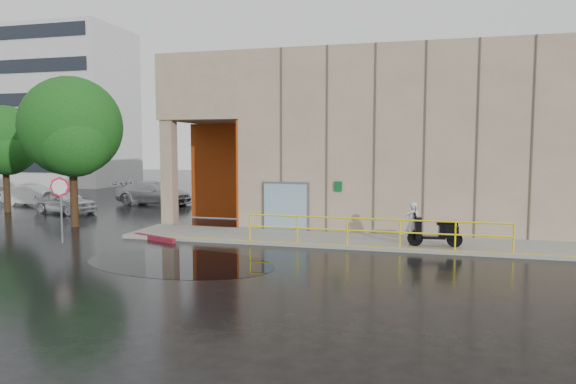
# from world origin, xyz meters

# --- Properties ---
(ground) EXTENTS (120.00, 120.00, 0.00)m
(ground) POSITION_xyz_m (0.00, 0.00, 0.00)
(ground) COLOR black
(ground) RESTS_ON ground
(sidewalk) EXTENTS (20.00, 3.00, 0.15)m
(sidewalk) POSITION_xyz_m (4.00, 4.50, 0.07)
(sidewalk) COLOR gray
(sidewalk) RESTS_ON ground
(building) EXTENTS (20.00, 10.17, 8.00)m
(building) POSITION_xyz_m (5.10, 10.98, 4.21)
(building) COLOR gray
(building) RESTS_ON ground
(guardrail) EXTENTS (9.56, 0.06, 1.03)m
(guardrail) POSITION_xyz_m (4.25, 3.15, 0.68)
(guardrail) COLOR yellow
(guardrail) RESTS_ON sidewalk
(distant_building) EXTENTS (12.00, 8.08, 15.00)m
(distant_building) POSITION_xyz_m (-28.00, 27.98, 7.50)
(distant_building) COLOR silver
(distant_building) RESTS_ON ground
(person) EXTENTS (0.69, 0.58, 1.60)m
(person) POSITION_xyz_m (5.62, 3.73, 0.95)
(person) COLOR silver
(person) RESTS_ON sidewalk
(scooter) EXTENTS (1.98, 0.80, 1.50)m
(scooter) POSITION_xyz_m (6.45, 3.65, 1.01)
(scooter) COLOR black
(scooter) RESTS_ON sidewalk
(stop_sign) EXTENTS (0.76, 0.25, 2.60)m
(stop_sign) POSITION_xyz_m (-7.75, 1.53, 1.89)
(stop_sign) COLOR slate
(stop_sign) RESTS_ON ground
(red_curb) EXTENTS (2.28, 1.11, 0.18)m
(red_curb) POSITION_xyz_m (-4.50, 2.95, 0.09)
(red_curb) COLOR maroon
(red_curb) RESTS_ON ground
(puddle) EXTENTS (6.97, 4.74, 0.01)m
(puddle) POSITION_xyz_m (-1.70, -0.47, 0.00)
(puddle) COLOR black
(puddle) RESTS_ON ground
(car_a) EXTENTS (4.33, 2.66, 1.38)m
(car_a) POSITION_xyz_m (-13.71, 9.31, 0.69)
(car_a) COLOR silver
(car_a) RESTS_ON ground
(car_b) EXTENTS (3.97, 1.50, 1.29)m
(car_b) POSITION_xyz_m (-18.09, 11.97, 0.65)
(car_b) COLOR white
(car_b) RESTS_ON ground
(car_c) EXTENTS (5.36, 2.59, 1.50)m
(car_c) POSITION_xyz_m (-11.01, 14.56, 0.75)
(car_c) COLOR #A9ABB1
(car_c) RESTS_ON ground
(tree_near) EXTENTS (4.62, 4.62, 7.02)m
(tree_near) POSITION_xyz_m (-9.77, 5.04, 4.52)
(tree_near) COLOR black
(tree_near) RESTS_ON ground
(tree_far) EXTENTS (3.95, 3.95, 6.11)m
(tree_far) POSITION_xyz_m (-17.05, 8.75, 3.97)
(tree_far) COLOR black
(tree_far) RESTS_ON ground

